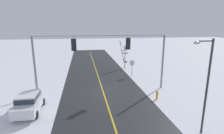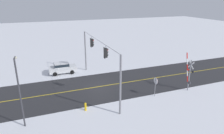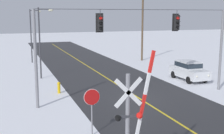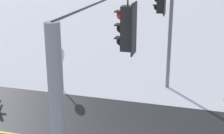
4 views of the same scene
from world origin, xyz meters
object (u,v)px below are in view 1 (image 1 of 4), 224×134
streetlamp_near (205,79)px  railroad_crossing (124,55)px  fire_hydrant (157,95)px  stop_sign (132,64)px  parked_car_white (29,102)px

streetlamp_near → railroad_crossing: bearing=-88.1°
streetlamp_near → fire_hydrant: 6.81m
fire_hydrant → streetlamp_near: bearing=94.6°
stop_sign → railroad_crossing: (-0.04, -4.79, 0.58)m
parked_car_white → fire_hydrant: 11.89m
parked_car_white → streetlamp_near: 13.69m
stop_sign → fire_hydrant: 8.59m
railroad_crossing → fire_hydrant: size_ratio=5.37×
stop_sign → fire_hydrant: (-0.21, 8.49, -1.25)m
stop_sign → parked_car_white: size_ratio=0.56×
railroad_crossing → parked_car_white: size_ratio=1.12×
fire_hydrant → stop_sign: bearing=-88.6°
stop_sign → streetlamp_near: 14.54m
parked_car_white → streetlamp_near: streetlamp_near is taller
parked_car_white → streetlamp_near: (-12.33, 5.17, 2.96)m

